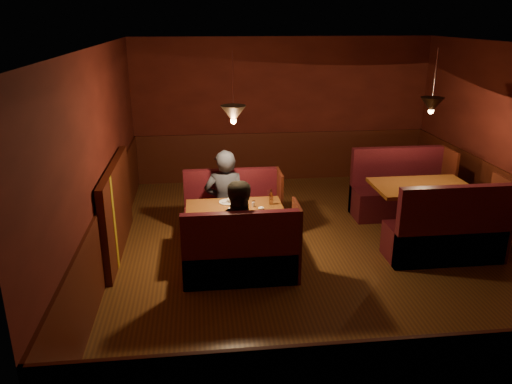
{
  "coord_description": "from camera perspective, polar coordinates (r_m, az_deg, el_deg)",
  "views": [
    {
      "loc": [
        -1.7,
        -6.47,
        3.26
      ],
      "look_at": [
        -0.94,
        0.03,
        0.95
      ],
      "focal_mm": 35.0,
      "sensor_mm": 36.0,
      "label": 1
    }
  ],
  "objects": [
    {
      "name": "diner_b",
      "position": [
        6.41,
        -1.54,
        -2.87
      ],
      "size": [
        0.95,
        0.83,
        1.65
      ],
      "primitive_type": "imported",
      "rotation": [
        0.0,
        0.0,
        0.28
      ],
      "color": "black",
      "rests_on": "ground"
    },
    {
      "name": "main_bench_far",
      "position": [
        7.86,
        -2.61,
        -2.52
      ],
      "size": [
        1.5,
        0.53,
        1.02
      ],
      "color": "#380B12",
      "rests_on": "ground"
    },
    {
      "name": "main_table",
      "position": [
        7.06,
        -2.31,
        -3.06
      ],
      "size": [
        1.36,
        0.83,
        0.95
      ],
      "color": "brown",
      "rests_on": "ground"
    },
    {
      "name": "second_bench_near",
      "position": [
        7.46,
        21.09,
        -4.73
      ],
      "size": [
        1.62,
        0.61,
        1.16
      ],
      "color": "#380B12",
      "rests_on": "ground"
    },
    {
      "name": "second_bench_far",
      "position": [
        8.93,
        16.07,
        -0.23
      ],
      "size": [
        1.62,
        0.61,
        1.16
      ],
      "color": "#380B12",
      "rests_on": "ground"
    },
    {
      "name": "diner_a",
      "position": [
        7.56,
        -3.58,
        0.99
      ],
      "size": [
        0.65,
        0.44,
        1.74
      ],
      "primitive_type": "imported",
      "rotation": [
        0.0,
        0.0,
        3.11
      ],
      "color": "#2A2B35",
      "rests_on": "ground"
    },
    {
      "name": "second_table",
      "position": [
        8.09,
        18.31,
        -0.68
      ],
      "size": [
        1.47,
        0.94,
        0.83
      ],
      "color": "brown",
      "rests_on": "ground"
    },
    {
      "name": "main_bench_near",
      "position": [
        6.45,
        -1.6,
        -7.61
      ],
      "size": [
        1.5,
        0.53,
        1.02
      ],
      "color": "#380B12",
      "rests_on": "ground"
    },
    {
      "name": "room",
      "position": [
        7.02,
        5.39,
        1.02
      ],
      "size": [
        6.02,
        7.02,
        2.92
      ],
      "color": "#513018",
      "rests_on": "ground"
    }
  ]
}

